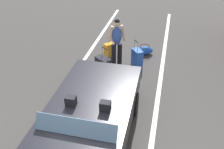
{
  "coord_description": "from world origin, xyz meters",
  "views": [
    {
      "loc": [
        3.36,
        1.38,
        4.3
      ],
      "look_at": [
        -1.8,
        0.12,
        0.75
      ],
      "focal_mm": 38.8,
      "sensor_mm": 36.0,
      "label": 1
    }
  ],
  "objects_px": {
    "duffel_bag": "(144,51)",
    "traveler_person": "(117,41)",
    "convertible_car": "(83,134)",
    "suitcase_small_carryon": "(109,50)",
    "suitcase_large_black": "(103,69)",
    "suitcase_medium_bright": "(137,58)"
  },
  "relations": [
    {
      "from": "duffel_bag",
      "to": "traveler_person",
      "type": "xyz_separation_m",
      "value": [
        1.03,
        -0.8,
        0.77
      ]
    },
    {
      "from": "duffel_bag",
      "to": "traveler_person",
      "type": "distance_m",
      "value": 1.51
    },
    {
      "from": "duffel_bag",
      "to": "traveler_person",
      "type": "height_order",
      "value": "traveler_person"
    },
    {
      "from": "convertible_car",
      "to": "suitcase_small_carryon",
      "type": "xyz_separation_m",
      "value": [
        -4.24,
        -0.54,
        -0.34
      ]
    },
    {
      "from": "suitcase_small_carryon",
      "to": "traveler_person",
      "type": "xyz_separation_m",
      "value": [
        0.6,
        0.41,
        0.68
      ]
    },
    {
      "from": "suitcase_large_black",
      "to": "suitcase_small_carryon",
      "type": "height_order",
      "value": "suitcase_large_black"
    },
    {
      "from": "duffel_bag",
      "to": "traveler_person",
      "type": "relative_size",
      "value": 0.43
    },
    {
      "from": "suitcase_small_carryon",
      "to": "traveler_person",
      "type": "distance_m",
      "value": 0.99
    },
    {
      "from": "suitcase_medium_bright",
      "to": "suitcase_small_carryon",
      "type": "xyz_separation_m",
      "value": [
        -0.46,
        -1.07,
        -0.06
      ]
    },
    {
      "from": "duffel_bag",
      "to": "convertible_car",
      "type": "bearing_deg",
      "value": -8.25
    },
    {
      "from": "suitcase_medium_bright",
      "to": "traveler_person",
      "type": "xyz_separation_m",
      "value": [
        0.14,
        -0.66,
        0.62
      ]
    },
    {
      "from": "convertible_car",
      "to": "duffel_bag",
      "type": "xyz_separation_m",
      "value": [
        -4.67,
        0.68,
        -0.43
      ]
    },
    {
      "from": "traveler_person",
      "to": "suitcase_large_black",
      "type": "bearing_deg",
      "value": -42.97
    },
    {
      "from": "suitcase_medium_bright",
      "to": "suitcase_small_carryon",
      "type": "bearing_deg",
      "value": 119.51
    },
    {
      "from": "suitcase_small_carryon",
      "to": "traveler_person",
      "type": "bearing_deg",
      "value": 159.54
    },
    {
      "from": "suitcase_medium_bright",
      "to": "duffel_bag",
      "type": "distance_m",
      "value": 0.92
    },
    {
      "from": "suitcase_medium_bright",
      "to": "traveler_person",
      "type": "relative_size",
      "value": 0.58
    },
    {
      "from": "suitcase_large_black",
      "to": "suitcase_medium_bright",
      "type": "distance_m",
      "value": 1.32
    },
    {
      "from": "traveler_person",
      "to": "convertible_car",
      "type": "bearing_deg",
      "value": -25.23
    },
    {
      "from": "convertible_car",
      "to": "traveler_person",
      "type": "xyz_separation_m",
      "value": [
        -3.64,
        -0.13,
        0.34
      ]
    },
    {
      "from": "traveler_person",
      "to": "duffel_bag",
      "type": "bearing_deg",
      "value": 114.73
    },
    {
      "from": "suitcase_medium_bright",
      "to": "duffel_bag",
      "type": "height_order",
      "value": "suitcase_medium_bright"
    }
  ]
}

